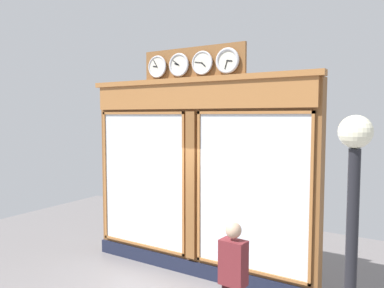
% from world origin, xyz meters
% --- Properties ---
extents(shop_facade, '(4.91, 0.42, 4.42)m').
position_xyz_m(shop_facade, '(-0.00, -0.13, 1.96)').
color(shop_facade, brown).
rests_on(shop_facade, ground_plane).
extents(pedestrian, '(0.38, 0.25, 1.69)m').
position_xyz_m(pedestrian, '(-1.64, 1.56, 0.93)').
color(pedestrian, '#3A1316').
rests_on(pedestrian, ground_plane).
extents(street_lamp, '(0.28, 0.28, 3.13)m').
position_xyz_m(street_lamp, '(-3.29, 2.71, 2.11)').
color(street_lamp, black).
rests_on(street_lamp, ground_plane).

